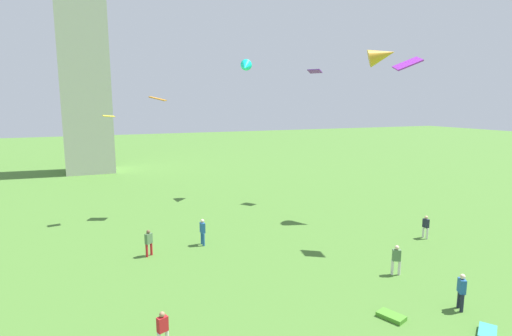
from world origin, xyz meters
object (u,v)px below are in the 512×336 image
person_2 (149,241)px  person_4 (203,230)px  person_0 (396,258)px  person_5 (461,290)px  kite_flying_1 (315,71)px  kite_bundle_1 (487,333)px  person_1 (163,328)px  kite_flying_3 (408,64)px  kite_flying_2 (245,66)px  kite_flying_5 (158,99)px  kite_flying_4 (382,55)px  person_3 (426,226)px  kite_bundle_0 (391,316)px  kite_flying_0 (109,116)px

person_2 → person_4: (3.62, 0.62, 0.06)m
person_0 → person_5: 4.16m
kite_flying_1 → kite_bundle_1: bearing=130.1°
person_1 → kite_flying_3: bearing=-1.8°
person_1 → person_5: bearing=-30.8°
kite_flying_1 → kite_flying_2: (-5.46, 4.09, 0.59)m
person_2 → kite_flying_5: size_ratio=1.08×
person_0 → kite_flying_4: (6.56, 9.90, 12.24)m
kite_flying_4 → kite_bundle_1: size_ratio=2.14×
kite_flying_4 → kite_flying_5: 18.44m
kite_flying_5 → person_4: bearing=-59.3°
kite_flying_5 → person_3: bearing=-17.3°
kite_flying_1 → kite_flying_5: (-14.69, 0.39, -2.62)m
person_1 → person_0: bearing=-12.9°
kite_flying_1 → kite_bundle_1: kite_flying_1 is taller
kite_flying_1 → kite_bundle_0: size_ratio=1.29×
person_3 → kite_flying_3: kite_flying_3 is taller
kite_flying_3 → kite_bundle_0: size_ratio=1.52×
person_0 → person_5: person_5 is taller
person_3 → person_5: bearing=-36.1°
kite_flying_2 → person_2: bearing=-104.7°
kite_bundle_0 → person_3: bearing=37.9°
kite_flying_0 → kite_flying_2: size_ratio=0.45×
person_2 → kite_flying_5: 13.14m
kite_flying_5 → kite_flying_3: bearing=-22.1°
kite_bundle_0 → kite_bundle_1: (2.70, -2.61, 0.03)m
person_1 → kite_bundle_1: 13.18m
person_2 → person_4: 3.67m
kite_bundle_0 → kite_flying_1: bearing=68.3°
person_4 → kite_flying_2: (8.02, 12.48, 12.00)m
kite_flying_1 → person_0: bearing=127.8°
kite_flying_0 → kite_flying_5: bearing=176.9°
person_5 → kite_bundle_1: person_5 is taller
kite_flying_0 → person_5: bearing=113.7°
person_2 → person_5: bearing=100.0°
person_4 → person_5: size_ratio=1.02×
person_5 → kite_flying_0: (-13.83, 21.29, 7.46)m
person_1 → person_3: size_ratio=0.96×
kite_flying_4 → kite_bundle_1: (-7.27, -16.03, -13.08)m
person_5 → kite_flying_3: (3.66, 8.16, 10.95)m
kite_flying_3 → kite_flying_5: size_ratio=1.14×
person_5 → kite_flying_1: 24.66m
person_0 → kite_flying_0: bearing=-19.8°
person_5 → kite_flying_0: size_ratio=1.80×
person_2 → kite_flying_5: bearing=-139.4°
person_3 → person_4: person_4 is taller
kite_flying_3 → kite_flying_4: bearing=91.7°
kite_flying_0 → kite_flying_5: kite_flying_5 is taller
person_4 → kite_flying_2: 19.08m
person_0 → person_5: size_ratio=0.97×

